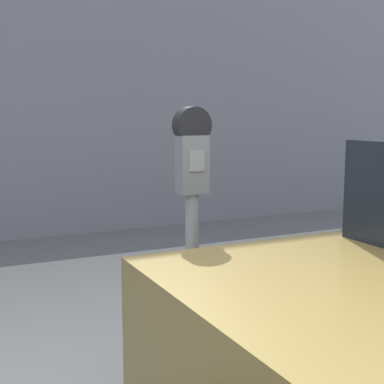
% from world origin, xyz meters
% --- Properties ---
extents(sidewalk, '(24.00, 2.80, 0.10)m').
position_xyz_m(sidewalk, '(0.00, 2.20, 0.05)').
color(sidewalk, '#ADAAA3').
rests_on(sidewalk, ground_plane).
extents(building_facade, '(24.00, 0.30, 5.22)m').
position_xyz_m(building_facade, '(0.00, 5.30, 2.61)').
color(building_facade, gray).
rests_on(building_facade, ground_plane).
extents(parking_meter, '(0.20, 0.12, 1.48)m').
position_xyz_m(parking_meter, '(0.41, 1.01, 1.07)').
color(parking_meter, gray).
rests_on(parking_meter, sidewalk).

